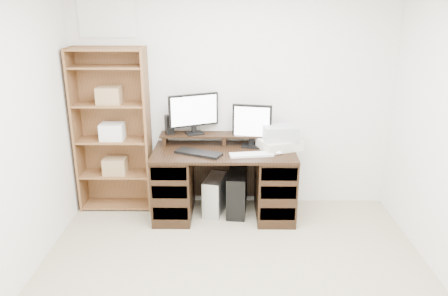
{
  "coord_description": "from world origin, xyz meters",
  "views": [
    {
      "loc": [
        -0.06,
        -2.7,
        2.27
      ],
      "look_at": [
        -0.09,
        1.43,
        0.85
      ],
      "focal_mm": 35.0,
      "sensor_mm": 36.0,
      "label": 1
    }
  ],
  "objects_px": {
    "printer": "(280,144)",
    "tower_silver": "(215,195)",
    "bookshelf": "(113,129)",
    "desk": "(224,182)",
    "monitor_small": "(252,124)",
    "monitor_wide": "(194,112)",
    "tower_black": "(237,193)"
  },
  "relations": [
    {
      "from": "printer",
      "to": "tower_silver",
      "type": "bearing_deg",
      "value": 157.3
    },
    {
      "from": "monitor_wide",
      "to": "printer",
      "type": "distance_m",
      "value": 0.98
    },
    {
      "from": "tower_silver",
      "to": "bookshelf",
      "type": "distance_m",
      "value": 1.33
    },
    {
      "from": "monitor_wide",
      "to": "tower_black",
      "type": "relative_size",
      "value": 1.07
    },
    {
      "from": "desk",
      "to": "monitor_wide",
      "type": "distance_m",
      "value": 0.83
    },
    {
      "from": "desk",
      "to": "tower_silver",
      "type": "bearing_deg",
      "value": 149.63
    },
    {
      "from": "monitor_small",
      "to": "bookshelf",
      "type": "xyz_separation_m",
      "value": [
        -1.51,
        0.07,
        -0.08
      ]
    },
    {
      "from": "tower_silver",
      "to": "printer",
      "type": "bearing_deg",
      "value": 12.8
    },
    {
      "from": "monitor_small",
      "to": "tower_black",
      "type": "xyz_separation_m",
      "value": [
        -0.15,
        -0.09,
        -0.77
      ]
    },
    {
      "from": "tower_black",
      "to": "desk",
      "type": "bearing_deg",
      "value": -152.91
    },
    {
      "from": "monitor_small",
      "to": "desk",
      "type": "bearing_deg",
      "value": -142.77
    },
    {
      "from": "desk",
      "to": "tower_silver",
      "type": "relative_size",
      "value": 3.62
    },
    {
      "from": "printer",
      "to": "bookshelf",
      "type": "distance_m",
      "value": 1.82
    },
    {
      "from": "desk",
      "to": "printer",
      "type": "xyz_separation_m",
      "value": [
        0.59,
        0.06,
        0.41
      ]
    },
    {
      "from": "monitor_small",
      "to": "monitor_wide",
      "type": "bearing_deg",
      "value": -175.39
    },
    {
      "from": "monitor_small",
      "to": "tower_black",
      "type": "bearing_deg",
      "value": -139.13
    },
    {
      "from": "monitor_small",
      "to": "bookshelf",
      "type": "distance_m",
      "value": 1.52
    },
    {
      "from": "desk",
      "to": "monitor_small",
      "type": "distance_m",
      "value": 0.69
    },
    {
      "from": "tower_black",
      "to": "bookshelf",
      "type": "bearing_deg",
      "value": 178.49
    },
    {
      "from": "tower_silver",
      "to": "tower_black",
      "type": "relative_size",
      "value": 0.85
    },
    {
      "from": "tower_black",
      "to": "bookshelf",
      "type": "distance_m",
      "value": 1.53
    },
    {
      "from": "printer",
      "to": "bookshelf",
      "type": "bearing_deg",
      "value": 152.51
    },
    {
      "from": "tower_silver",
      "to": "bookshelf",
      "type": "xyz_separation_m",
      "value": [
        -1.12,
        0.15,
        0.71
      ]
    },
    {
      "from": "printer",
      "to": "tower_silver",
      "type": "xyz_separation_m",
      "value": [
        -0.69,
        0.0,
        -0.59
      ]
    },
    {
      "from": "monitor_wide",
      "to": "tower_black",
      "type": "xyz_separation_m",
      "value": [
        0.47,
        -0.16,
        -0.88
      ]
    },
    {
      "from": "printer",
      "to": "bookshelf",
      "type": "relative_size",
      "value": 0.23
    },
    {
      "from": "printer",
      "to": "tower_black",
      "type": "distance_m",
      "value": 0.72
    },
    {
      "from": "desk",
      "to": "monitor_small",
      "type": "bearing_deg",
      "value": 26.33
    },
    {
      "from": "desk",
      "to": "printer",
      "type": "bearing_deg",
      "value": 5.77
    },
    {
      "from": "bookshelf",
      "to": "desk",
      "type": "bearing_deg",
      "value": -9.91
    },
    {
      "from": "printer",
      "to": "tower_black",
      "type": "bearing_deg",
      "value": 157.68
    },
    {
      "from": "tower_silver",
      "to": "monitor_wide",
      "type": "bearing_deg",
      "value": 158.67
    }
  ]
}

